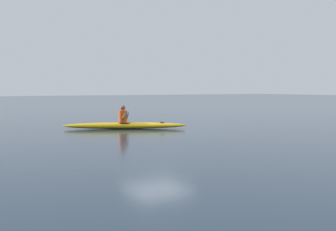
% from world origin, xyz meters
% --- Properties ---
extents(ground_plane, '(160.00, 160.00, 0.00)m').
position_xyz_m(ground_plane, '(0.00, 0.00, 0.00)').
color(ground_plane, '#1E2D3D').
extents(kayak, '(4.81, 2.84, 0.27)m').
position_xyz_m(kayak, '(0.89, -1.13, 0.14)').
color(kayak, '#EAB214').
rests_on(kayak, ground).
extents(kayaker, '(1.09, 2.09, 0.71)m').
position_xyz_m(kayaker, '(0.95, -1.15, 0.57)').
color(kayaker, '#E04C14').
rests_on(kayaker, kayak).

